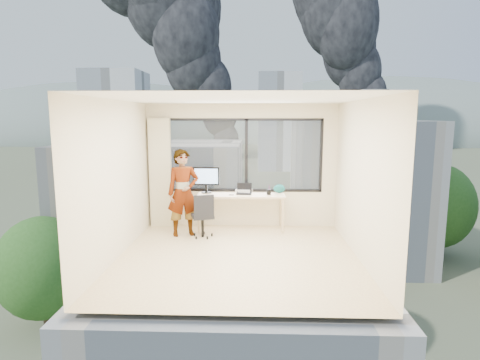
{
  "coord_description": "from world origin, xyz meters",
  "views": [
    {
      "loc": [
        0.26,
        -6.32,
        2.31
      ],
      "look_at": [
        0.0,
        1.0,
        1.15
      ],
      "focal_mm": 29.47,
      "sensor_mm": 36.0,
      "label": 1
    }
  ],
  "objects_px": {
    "chair": "(202,215)",
    "game_console": "(244,191)",
    "desk": "(241,212)",
    "monitor": "(206,180)",
    "handbag": "(279,189)",
    "laptop": "(244,189)",
    "person": "(183,193)"
  },
  "relations": [
    {
      "from": "chair",
      "to": "monitor",
      "type": "distance_m",
      "value": 0.91
    },
    {
      "from": "chair",
      "to": "handbag",
      "type": "height_order",
      "value": "handbag"
    },
    {
      "from": "person",
      "to": "game_console",
      "type": "relative_size",
      "value": 5.57
    },
    {
      "from": "desk",
      "to": "handbag",
      "type": "relative_size",
      "value": 7.69
    },
    {
      "from": "game_console",
      "to": "laptop",
      "type": "bearing_deg",
      "value": -72.54
    },
    {
      "from": "handbag",
      "to": "desk",
      "type": "bearing_deg",
      "value": -154.67
    },
    {
      "from": "chair",
      "to": "person",
      "type": "relative_size",
      "value": 0.52
    },
    {
      "from": "desk",
      "to": "game_console",
      "type": "xyz_separation_m",
      "value": [
        0.06,
        0.2,
        0.41
      ]
    },
    {
      "from": "desk",
      "to": "laptop",
      "type": "bearing_deg",
      "value": 13.94
    },
    {
      "from": "game_console",
      "to": "laptop",
      "type": "height_order",
      "value": "laptop"
    },
    {
      "from": "chair",
      "to": "game_console",
      "type": "relative_size",
      "value": 2.9
    },
    {
      "from": "desk",
      "to": "person",
      "type": "relative_size",
      "value": 1.05
    },
    {
      "from": "person",
      "to": "desk",
      "type": "bearing_deg",
      "value": 1.33
    },
    {
      "from": "chair",
      "to": "monitor",
      "type": "height_order",
      "value": "monitor"
    },
    {
      "from": "desk",
      "to": "person",
      "type": "distance_m",
      "value": 1.3
    },
    {
      "from": "game_console",
      "to": "laptop",
      "type": "distance_m",
      "value": 0.2
    },
    {
      "from": "desk",
      "to": "laptop",
      "type": "xyz_separation_m",
      "value": [
        0.06,
        0.01,
        0.47
      ]
    },
    {
      "from": "chair",
      "to": "game_console",
      "type": "xyz_separation_m",
      "value": [
        0.79,
        0.77,
        0.34
      ]
    },
    {
      "from": "chair",
      "to": "person",
      "type": "height_order",
      "value": "person"
    },
    {
      "from": "desk",
      "to": "monitor",
      "type": "xyz_separation_m",
      "value": [
        -0.74,
        0.13,
        0.65
      ]
    },
    {
      "from": "desk",
      "to": "chair",
      "type": "bearing_deg",
      "value": -142.42
    },
    {
      "from": "desk",
      "to": "monitor",
      "type": "height_order",
      "value": "monitor"
    },
    {
      "from": "desk",
      "to": "monitor",
      "type": "bearing_deg",
      "value": 170.01
    },
    {
      "from": "desk",
      "to": "game_console",
      "type": "distance_m",
      "value": 0.46
    },
    {
      "from": "desk",
      "to": "monitor",
      "type": "relative_size",
      "value": 3.26
    },
    {
      "from": "handbag",
      "to": "chair",
      "type": "bearing_deg",
      "value": -140.94
    },
    {
      "from": "game_console",
      "to": "monitor",
      "type": "bearing_deg",
      "value": -158.28
    },
    {
      "from": "handbag",
      "to": "laptop",
      "type": "bearing_deg",
      "value": -154.83
    },
    {
      "from": "desk",
      "to": "handbag",
      "type": "bearing_deg",
      "value": 11.85
    },
    {
      "from": "chair",
      "to": "game_console",
      "type": "distance_m",
      "value": 1.15
    },
    {
      "from": "desk",
      "to": "chair",
      "type": "xyz_separation_m",
      "value": [
        -0.73,
        -0.56,
        0.07
      ]
    },
    {
      "from": "monitor",
      "to": "handbag",
      "type": "xyz_separation_m",
      "value": [
        1.53,
        0.04,
        -0.19
      ]
    }
  ]
}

